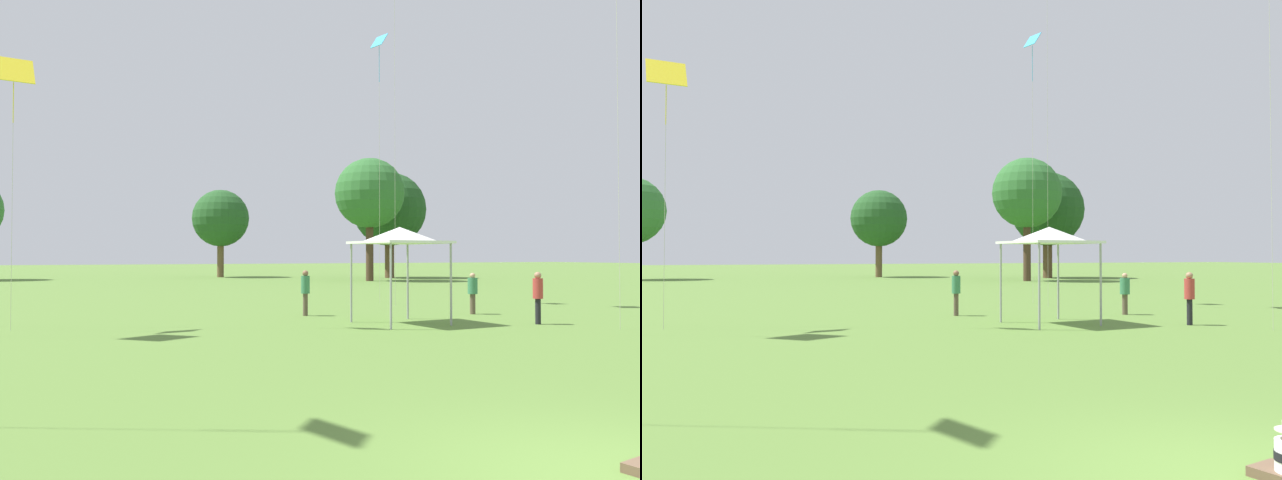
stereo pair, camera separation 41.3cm
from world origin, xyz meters
The scene contains 10 objects.
ground_plane centered at (0.00, 0.00, 0.00)m, with size 300.00×300.00×0.00m, color #567A33.
person_standing_0 centered at (9.72, 14.38, 0.91)m, with size 0.51×0.51×1.54m.
person_standing_2 centered at (3.78, 16.43, 1.00)m, with size 0.38×0.38×1.65m.
person_standing_3 centered at (9.42, 10.75, 1.01)m, with size 0.44×0.44×1.67m.
canopy_tent centered at (5.49, 12.71, 2.81)m, with size 2.68×2.68×3.11m.
kite_3 centered at (-5.82, 15.94, 7.52)m, with size 1.18×0.84×8.11m.
kite_8 centered at (9.25, 20.46, 11.43)m, with size 0.63×0.84×12.46m.
distant_tree_0 centered at (20.96, 42.28, 7.50)m, with size 6.01×6.01×10.55m.
distant_tree_2 centered at (11.83, 56.53, 5.89)m, with size 5.71×5.71×8.79m.
distant_tree_3 centered at (26.31, 47.88, 6.65)m, with size 7.16×7.16×10.28m.
Camera 1 is at (-5.23, -4.42, 2.20)m, focal length 35.00 mm.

